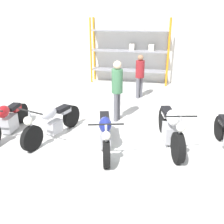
{
  "coord_description": "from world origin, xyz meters",
  "views": [
    {
      "loc": [
        1.15,
        -5.32,
        3.03
      ],
      "look_at": [
        0.0,
        0.4,
        0.7
      ],
      "focal_mm": 40.0,
      "sensor_mm": 36.0,
      "label": 1
    }
  ],
  "objects_px": {
    "motorcycle_blue": "(105,133)",
    "motorcycle_white": "(171,128)",
    "shelving_rack": "(131,50)",
    "person_near_rack": "(117,86)",
    "motorcycle_red": "(7,120)",
    "motorcycle_silver": "(53,122)",
    "person_browsing": "(140,73)"
  },
  "relations": [
    {
      "from": "motorcycle_white",
      "to": "person_near_rack",
      "type": "bearing_deg",
      "value": -141.56
    },
    {
      "from": "motorcycle_blue",
      "to": "motorcycle_white",
      "type": "relative_size",
      "value": 0.95
    },
    {
      "from": "person_browsing",
      "to": "person_near_rack",
      "type": "distance_m",
      "value": 2.32
    },
    {
      "from": "motorcycle_silver",
      "to": "motorcycle_blue",
      "type": "relative_size",
      "value": 1.02
    },
    {
      "from": "motorcycle_white",
      "to": "person_near_rack",
      "type": "height_order",
      "value": "person_near_rack"
    },
    {
      "from": "motorcycle_silver",
      "to": "person_near_rack",
      "type": "relative_size",
      "value": 1.16
    },
    {
      "from": "motorcycle_red",
      "to": "motorcycle_silver",
      "type": "height_order",
      "value": "motorcycle_silver"
    },
    {
      "from": "motorcycle_blue",
      "to": "shelving_rack",
      "type": "bearing_deg",
      "value": 167.49
    },
    {
      "from": "motorcycle_silver",
      "to": "motorcycle_blue",
      "type": "xyz_separation_m",
      "value": [
        1.44,
        -0.28,
        -0.03
      ]
    },
    {
      "from": "motorcycle_silver",
      "to": "person_near_rack",
      "type": "height_order",
      "value": "person_near_rack"
    },
    {
      "from": "motorcycle_blue",
      "to": "person_near_rack",
      "type": "relative_size",
      "value": 1.13
    },
    {
      "from": "shelving_rack",
      "to": "person_near_rack",
      "type": "distance_m",
      "value": 4.43
    },
    {
      "from": "person_near_rack",
      "to": "motorcycle_blue",
      "type": "bearing_deg",
      "value": 104.93
    },
    {
      "from": "motorcycle_blue",
      "to": "person_browsing",
      "type": "distance_m",
      "value": 4.07
    },
    {
      "from": "motorcycle_silver",
      "to": "motorcycle_white",
      "type": "xyz_separation_m",
      "value": [
        2.94,
        0.2,
        0.01
      ]
    },
    {
      "from": "shelving_rack",
      "to": "motorcycle_red",
      "type": "relative_size",
      "value": 1.7
    },
    {
      "from": "shelving_rack",
      "to": "motorcycle_red",
      "type": "height_order",
      "value": "shelving_rack"
    },
    {
      "from": "motorcycle_white",
      "to": "person_near_rack",
      "type": "relative_size",
      "value": 1.19
    },
    {
      "from": "shelving_rack",
      "to": "motorcycle_white",
      "type": "relative_size",
      "value": 1.64
    },
    {
      "from": "motorcycle_red",
      "to": "person_browsing",
      "type": "bearing_deg",
      "value": 137.18
    },
    {
      "from": "shelving_rack",
      "to": "person_browsing",
      "type": "bearing_deg",
      "value": -73.45
    },
    {
      "from": "shelving_rack",
      "to": "motorcycle_red",
      "type": "xyz_separation_m",
      "value": [
        -2.51,
        -5.85,
        -1.11
      ]
    },
    {
      "from": "motorcycle_blue",
      "to": "motorcycle_white",
      "type": "distance_m",
      "value": 1.58
    },
    {
      "from": "motorcycle_silver",
      "to": "motorcycle_blue",
      "type": "bearing_deg",
      "value": 95.95
    },
    {
      "from": "shelving_rack",
      "to": "person_near_rack",
      "type": "bearing_deg",
      "value": -87.57
    },
    {
      "from": "motorcycle_silver",
      "to": "motorcycle_blue",
      "type": "distance_m",
      "value": 1.47
    },
    {
      "from": "motorcycle_red",
      "to": "person_near_rack",
      "type": "distance_m",
      "value": 3.14
    },
    {
      "from": "motorcycle_red",
      "to": "person_near_rack",
      "type": "height_order",
      "value": "person_near_rack"
    },
    {
      "from": "motorcycle_silver",
      "to": "motorcycle_white",
      "type": "bearing_deg",
      "value": 110.92
    },
    {
      "from": "motorcycle_silver",
      "to": "person_near_rack",
      "type": "xyz_separation_m",
      "value": [
        1.4,
        1.46,
        0.61
      ]
    },
    {
      "from": "shelving_rack",
      "to": "person_near_rack",
      "type": "relative_size",
      "value": 1.95
    },
    {
      "from": "motorcycle_red",
      "to": "motorcycle_white",
      "type": "height_order",
      "value": "motorcycle_white"
    }
  ]
}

